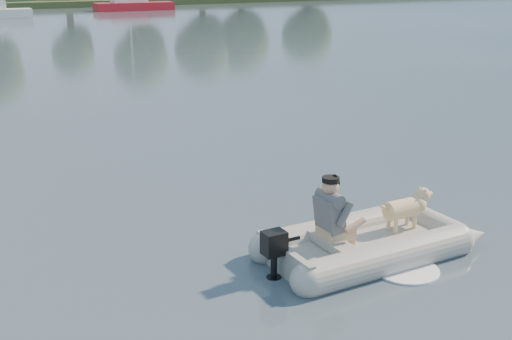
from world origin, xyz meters
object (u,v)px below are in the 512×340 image
dog (402,212)px  sailboat (133,6)px  dinghy (371,216)px  motorboat (1,7)px  man (331,211)px

dog → sailboat: size_ratio=0.09×
dinghy → motorboat: (1.91, 46.26, 0.32)m
sailboat → motorboat: bearing=-158.5°
dog → dinghy: bearing=-175.4°
man → motorboat: size_ratio=0.22×
man → dog: man is taller
man → sailboat: sailboat is taller
dinghy → dog: 0.59m
dog → man: bearing=-180.0°
dinghy → dog: dinghy is taller
man → motorboat: bearing=86.7°
dinghy → sailboat: bearing=74.8°
sailboat → dog: bearing=-102.6°
man → dinghy: bearing=-4.2°
dinghy → motorboat: bearing=87.5°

